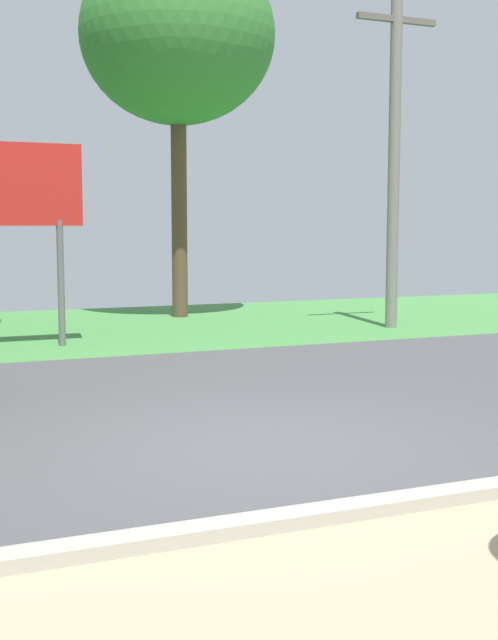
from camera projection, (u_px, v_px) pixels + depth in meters
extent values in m
cube|color=#4C4C4F|center=(200.00, 409.00, 9.78)|extent=(40.00, 8.00, 0.10)
cube|color=#499046|center=(71.00, 331.00, 17.11)|extent=(40.00, 8.00, 0.10)
cube|color=#B2AD9E|center=(380.00, 505.00, 6.10)|extent=(40.00, 0.24, 0.10)
cylinder|color=gray|center=(394.00, 162.00, 16.93)|extent=(0.24, 0.24, 6.81)
cube|color=#666056|center=(397.00, 19.00, 16.61)|extent=(1.80, 0.12, 0.12)
cylinder|color=slate|center=(61.00, 283.00, 14.50)|extent=(0.12, 0.12, 2.20)
cube|color=red|center=(4.00, 184.00, 13.97)|extent=(2.60, 0.10, 1.40)
cylinder|color=brown|center=(179.00, 209.00, 19.09)|extent=(0.36, 0.36, 4.97)
ellipsoid|color=#387F33|center=(178.00, 35.00, 18.65)|extent=(4.39, 4.39, 3.99)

